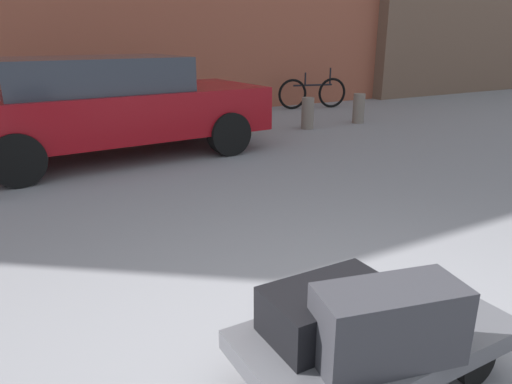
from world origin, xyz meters
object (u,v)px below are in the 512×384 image
at_px(bollard_kerb_far, 359,108).
at_px(duffel_bag_charcoal_rear_left, 389,324).
at_px(bollard_kerb_mid, 308,113).
at_px(bicycle_leaning, 313,93).
at_px(parked_car, 109,105).
at_px(luggage_cart, 375,340).
at_px(suitcase_black_front_left, 329,309).
at_px(bollard_kerb_near, 246,119).

bearing_deg(bollard_kerb_far, duffel_bag_charcoal_rear_left, -130.27).
relative_size(duffel_bag_charcoal_rear_left, bollard_kerb_mid, 1.09).
bearing_deg(bicycle_leaning, parked_car, -155.07).
height_order(luggage_cart, suitcase_black_front_left, suitcase_black_front_left).
xyz_separation_m(duffel_bag_charcoal_rear_left, parked_car, (0.12, 5.68, 0.25)).
bearing_deg(parked_car, luggage_cart, -89.95).
height_order(luggage_cart, bollard_kerb_far, bollard_kerb_far).
bearing_deg(parked_car, duffel_bag_charcoal_rear_left, -91.22).
bearing_deg(bollard_kerb_far, bollard_kerb_near, 180.00).
relative_size(duffel_bag_charcoal_rear_left, parked_car, 0.15).
bearing_deg(luggage_cart, duffel_bag_charcoal_rear_left, -123.50).
relative_size(bollard_kerb_near, bollard_kerb_far, 1.00).
height_order(bicycle_leaning, bollard_kerb_far, bicycle_leaning).
bearing_deg(bollard_kerb_near, bicycle_leaning, 35.45).
bearing_deg(bollard_kerb_mid, duffel_bag_charcoal_rear_left, -122.59).
height_order(parked_car, bollard_kerb_mid, parked_car).
relative_size(bicycle_leaning, bollard_kerb_near, 2.92).
distance_m(suitcase_black_front_left, bicycle_leaning, 9.70).
bearing_deg(suitcase_black_front_left, bollard_kerb_near, 65.72).
relative_size(suitcase_black_front_left, bollard_kerb_far, 1.04).
bearing_deg(bollard_kerb_near, suitcase_black_front_left, -114.46).
xyz_separation_m(duffel_bag_charcoal_rear_left, bollard_kerb_near, (2.54, 6.06, -0.22)).
bearing_deg(bollard_kerb_far, suitcase_black_front_left, -132.16).
bearing_deg(luggage_cart, parked_car, 90.05).
bearing_deg(duffel_bag_charcoal_rear_left, bicycle_leaning, 69.37).
bearing_deg(bicycle_leaning, suitcase_black_front_left, -125.40).
height_order(parked_car, bicycle_leaning, parked_car).
height_order(luggage_cart, bollard_kerb_near, bollard_kerb_near).
bearing_deg(duffel_bag_charcoal_rear_left, parked_car, 102.15).
height_order(duffel_bag_charcoal_rear_left, bicycle_leaning, bicycle_leaning).
relative_size(duffel_bag_charcoal_rear_left, suitcase_black_front_left, 1.04).
bearing_deg(bollard_kerb_far, parked_car, -175.63).
distance_m(bollard_kerb_near, bollard_kerb_mid, 1.34).
relative_size(bicycle_leaning, bollard_kerb_far, 2.92).
relative_size(luggage_cart, parked_car, 0.31).
relative_size(duffel_bag_charcoal_rear_left, bollard_kerb_far, 1.09).
relative_size(suitcase_black_front_left, bicycle_leaning, 0.36).
bearing_deg(luggage_cart, bollard_kerb_far, 49.53).
bearing_deg(bollard_kerb_mid, bicycle_leaning, 52.22).
xyz_separation_m(suitcase_black_front_left, bollard_kerb_mid, (3.97, 5.77, -0.16)).
xyz_separation_m(bicycle_leaning, bollard_kerb_near, (-2.99, -2.13, -0.08)).
relative_size(luggage_cart, suitcase_black_front_left, 2.20).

